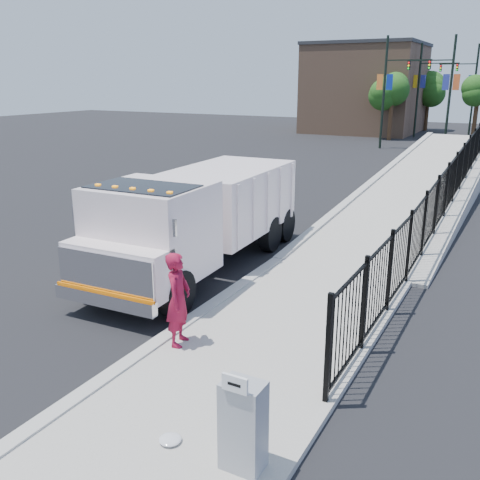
% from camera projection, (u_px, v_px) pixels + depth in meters
% --- Properties ---
extents(ground, '(120.00, 120.00, 0.00)m').
position_uv_depth(ground, '(203.00, 316.00, 11.84)').
color(ground, black).
rests_on(ground, ground).
extents(sidewalk, '(3.55, 12.00, 0.12)m').
position_uv_depth(sidewalk, '(236.00, 378.00, 9.26)').
color(sidewalk, '#9E998E').
rests_on(sidewalk, ground).
extents(curb, '(0.30, 12.00, 0.16)m').
position_uv_depth(curb, '(147.00, 351.00, 10.13)').
color(curb, '#ADAAA3').
rests_on(curb, ground).
extents(ramp, '(3.95, 24.06, 3.19)m').
position_uv_depth(ramp, '(430.00, 194.00, 24.35)').
color(ramp, '#9E998E').
rests_on(ramp, ground).
extents(iron_fence, '(0.10, 28.00, 1.80)m').
position_uv_depth(iron_fence, '(453.00, 193.00, 20.07)').
color(iron_fence, black).
rests_on(iron_fence, ground).
extents(truck, '(2.94, 8.18, 2.77)m').
position_uv_depth(truck, '(197.00, 215.00, 14.26)').
color(truck, black).
rests_on(truck, ground).
extents(worker, '(0.59, 0.76, 1.84)m').
position_uv_depth(worker, '(178.00, 299.00, 10.10)').
color(worker, maroon).
rests_on(worker, sidewalk).
extents(utility_cabinet, '(0.55, 0.40, 1.25)m').
position_uv_depth(utility_cabinet, '(243.00, 426.00, 6.89)').
color(utility_cabinet, gray).
rests_on(utility_cabinet, sidewalk).
extents(arrow_sign, '(0.35, 0.04, 0.22)m').
position_uv_depth(arrow_sign, '(235.00, 384.00, 6.49)').
color(arrow_sign, white).
rests_on(arrow_sign, utility_cabinet).
extents(debris, '(0.33, 0.33, 0.08)m').
position_uv_depth(debris, '(170.00, 439.00, 7.53)').
color(debris, silver).
rests_on(debris, sidewalk).
extents(light_pole_0, '(3.77, 0.22, 8.00)m').
position_uv_depth(light_pole_0, '(388.00, 88.00, 38.92)').
color(light_pole_0, black).
rests_on(light_pole_0, ground).
extents(light_pole_1, '(3.77, 0.22, 8.00)m').
position_uv_depth(light_pole_1, '(446.00, 88.00, 38.29)').
color(light_pole_1, black).
rests_on(light_pole_1, ground).
extents(light_pole_2, '(3.78, 0.22, 8.00)m').
position_uv_depth(light_pole_2, '(422.00, 87.00, 46.84)').
color(light_pole_2, black).
rests_on(light_pole_2, ground).
extents(light_pole_3, '(3.78, 0.22, 8.00)m').
position_uv_depth(light_pole_3, '(471.00, 86.00, 48.03)').
color(light_pole_3, black).
rests_on(light_pole_3, ground).
extents(tree_0, '(2.79, 2.79, 5.39)m').
position_uv_depth(tree_0, '(393.00, 92.00, 44.59)').
color(tree_0, '#382314').
rests_on(tree_0, ground).
extents(tree_1, '(2.06, 2.06, 5.03)m').
position_uv_depth(tree_1, '(478.00, 93.00, 44.08)').
color(tree_1, '#382314').
rests_on(tree_1, ground).
extents(tree_2, '(3.15, 3.15, 5.57)m').
position_uv_depth(tree_2, '(429.00, 90.00, 53.07)').
color(tree_2, '#382314').
rests_on(tree_2, ground).
extents(building, '(10.00, 10.00, 8.00)m').
position_uv_depth(building, '(365.00, 90.00, 51.83)').
color(building, '#8C664C').
rests_on(building, ground).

